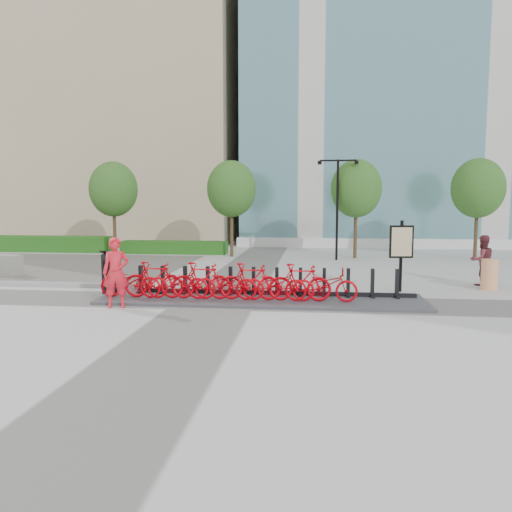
# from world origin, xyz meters

# --- Properties ---
(ground) EXTENTS (120.00, 120.00, 0.00)m
(ground) POSITION_xyz_m (0.00, 0.00, 0.00)
(ground) COLOR #B4B4B4
(tan_building) EXTENTS (26.00, 16.00, 30.00)m
(tan_building) POSITION_xyz_m (-16.00, 26.00, 15.00)
(tan_building) COLOR tan
(tan_building) RESTS_ON ground
(glass_building) EXTENTS (32.00, 16.00, 24.00)m
(glass_building) POSITION_xyz_m (14.00, 26.00, 12.00)
(glass_building) COLOR #64919B
(glass_building) RESTS_ON ground
(gravel_patch) EXTENTS (14.00, 14.00, 0.00)m
(gravel_patch) POSITION_xyz_m (-10.00, 7.00, 0.01)
(gravel_patch) COLOR #5C564E
(gravel_patch) RESTS_ON ground
(hedge_a) EXTENTS (10.00, 1.40, 0.90)m
(hedge_a) POSITION_xyz_m (-14.00, 13.50, 0.45)
(hedge_a) COLOR #175D19
(hedge_a) RESTS_ON ground
(hedge_b) EXTENTS (6.00, 1.20, 0.70)m
(hedge_b) POSITION_xyz_m (-5.00, 13.20, 0.35)
(hedge_b) COLOR #175D19
(hedge_b) RESTS_ON ground
(tree_0) EXTENTS (2.60, 2.60, 5.10)m
(tree_0) POSITION_xyz_m (-8.00, 12.00, 3.59)
(tree_0) COLOR #392D19
(tree_0) RESTS_ON ground
(tree_1) EXTENTS (2.60, 2.60, 5.10)m
(tree_1) POSITION_xyz_m (-1.50, 12.00, 3.59)
(tree_1) COLOR #392D19
(tree_1) RESTS_ON ground
(tree_2) EXTENTS (2.60, 2.60, 5.10)m
(tree_2) POSITION_xyz_m (5.00, 12.00, 3.59)
(tree_2) COLOR #392D19
(tree_2) RESTS_ON ground
(tree_3) EXTENTS (2.60, 2.60, 5.10)m
(tree_3) POSITION_xyz_m (11.00, 12.00, 3.59)
(tree_3) COLOR #392D19
(tree_3) RESTS_ON ground
(streetlamp) EXTENTS (2.00, 0.20, 5.00)m
(streetlamp) POSITION_xyz_m (4.00, 11.00, 3.13)
(streetlamp) COLOR black
(streetlamp) RESTS_ON ground
(dock_pad) EXTENTS (9.60, 2.40, 0.08)m
(dock_pad) POSITION_xyz_m (1.30, 0.30, 0.04)
(dock_pad) COLOR #43434A
(dock_pad) RESTS_ON ground
(dock_rail_posts) EXTENTS (8.02, 0.50, 0.85)m
(dock_rail_posts) POSITION_xyz_m (1.36, 0.77, 0.51)
(dock_rail_posts) COLOR black
(dock_rail_posts) RESTS_ON dock_pad
(bike_0) EXTENTS (1.86, 0.65, 0.98)m
(bike_0) POSITION_xyz_m (-2.60, -0.05, 0.57)
(bike_0) COLOR #C2000B
(bike_0) RESTS_ON dock_pad
(bike_1) EXTENTS (1.80, 0.51, 1.08)m
(bike_1) POSITION_xyz_m (-1.88, -0.05, 0.62)
(bike_1) COLOR #C2000B
(bike_1) RESTS_ON dock_pad
(bike_2) EXTENTS (1.86, 0.65, 0.98)m
(bike_2) POSITION_xyz_m (-1.16, -0.05, 0.57)
(bike_2) COLOR #C2000B
(bike_2) RESTS_ON dock_pad
(bike_3) EXTENTS (1.80, 0.51, 1.08)m
(bike_3) POSITION_xyz_m (-0.44, -0.05, 0.62)
(bike_3) COLOR #C2000B
(bike_3) RESTS_ON dock_pad
(bike_4) EXTENTS (1.86, 0.65, 0.98)m
(bike_4) POSITION_xyz_m (0.28, -0.05, 0.57)
(bike_4) COLOR #C2000B
(bike_4) RESTS_ON dock_pad
(bike_5) EXTENTS (1.80, 0.51, 1.08)m
(bike_5) POSITION_xyz_m (1.00, -0.05, 0.62)
(bike_5) COLOR #C2000B
(bike_5) RESTS_ON dock_pad
(bike_6) EXTENTS (1.86, 0.65, 0.98)m
(bike_6) POSITION_xyz_m (1.72, -0.05, 0.57)
(bike_6) COLOR #C2000B
(bike_6) RESTS_ON dock_pad
(bike_7) EXTENTS (1.80, 0.51, 1.08)m
(bike_7) POSITION_xyz_m (2.44, -0.05, 0.62)
(bike_7) COLOR #C2000B
(bike_7) RESTS_ON dock_pad
(bike_8) EXTENTS (1.86, 0.65, 0.98)m
(bike_8) POSITION_xyz_m (3.16, -0.05, 0.57)
(bike_8) COLOR #C2000B
(bike_8) RESTS_ON dock_pad
(kiosk) EXTENTS (0.46, 0.40, 1.36)m
(kiosk) POSITION_xyz_m (-3.47, 0.43, 0.73)
(kiosk) COLOR black
(kiosk) RESTS_ON dock_pad
(worker_red) EXTENTS (0.81, 0.64, 1.97)m
(worker_red) POSITION_xyz_m (-2.60, -1.14, 0.98)
(worker_red) COLOR red
(worker_red) RESTS_ON ground
(pedestrian) EXTENTS (1.00, 0.87, 1.77)m
(pedestrian) POSITION_xyz_m (8.70, 3.83, 0.89)
(pedestrian) COLOR maroon
(pedestrian) RESTS_ON ground
(construction_barrel) EXTENTS (0.65, 0.65, 1.02)m
(construction_barrel) POSITION_xyz_m (8.66, 2.93, 0.51)
(construction_barrel) COLOR orange
(construction_barrel) RESTS_ON ground
(map_sign) EXTENTS (0.77, 0.21, 2.33)m
(map_sign) POSITION_xyz_m (5.66, 2.26, 1.54)
(map_sign) COLOR black
(map_sign) RESTS_ON ground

